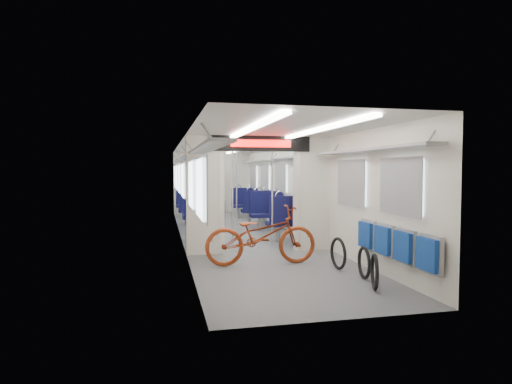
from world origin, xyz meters
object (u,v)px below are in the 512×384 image
at_px(seat_bay_near_right, 277,212).
at_px(seat_bay_far_left, 192,203).
at_px(bicycle, 261,235).
at_px(bike_hoop_c, 338,255).
at_px(bike_hoop_b, 364,264).
at_px(stanchion_near_right, 272,193).
at_px(seat_bay_near_left, 202,215).
at_px(stanchion_near_left, 233,192).
at_px(stanchion_far_left, 220,187).
at_px(flip_bench, 394,243).
at_px(bike_hoop_a, 375,273).
at_px(seat_bay_far_right, 251,203).
at_px(stanchion_far_right, 237,187).

xyz_separation_m(seat_bay_near_right, seat_bay_far_left, (-1.87, 3.62, -0.01)).
bearing_deg(seat_bay_near_right, bicycle, -109.98).
bearing_deg(bike_hoop_c, bike_hoop_b, -79.12).
xyz_separation_m(seat_bay_near_right, stanchion_near_right, (-0.53, -1.54, 0.58)).
bearing_deg(seat_bay_near_left, stanchion_near_right, -52.14).
distance_m(stanchion_near_left, stanchion_far_left, 2.69).
distance_m(flip_bench, seat_bay_near_left, 5.51).
xyz_separation_m(bike_hoop_a, seat_bay_far_right, (0.02, 8.27, 0.33)).
relative_size(flip_bench, seat_bay_far_right, 0.95).
bearing_deg(bicycle, stanchion_far_left, 1.72).
bearing_deg(stanchion_far_left, seat_bay_far_right, 54.30).
bearing_deg(seat_bay_near_left, stanchion_far_right, 56.62).
relative_size(bike_hoop_c, seat_bay_far_left, 0.24).
height_order(bicycle, stanchion_far_left, stanchion_far_left).
height_order(bicycle, stanchion_near_left, stanchion_near_left).
xyz_separation_m(bicycle, stanchion_far_right, (0.49, 5.21, 0.64)).
bearing_deg(stanchion_far_right, seat_bay_near_left, -123.38).
relative_size(seat_bay_far_left, stanchion_near_left, 0.97).
bearing_deg(seat_bay_far_right, seat_bay_far_left, 167.17).
xyz_separation_m(seat_bay_near_right, stanchion_far_right, (-0.69, 1.98, 0.58)).
bearing_deg(flip_bench, bike_hoop_a, -150.18).
distance_m(stanchion_near_right, stanchion_far_right, 3.52).
bearing_deg(flip_bench, bike_hoop_b, 134.73).
xyz_separation_m(seat_bay_far_right, stanchion_near_right, (-0.53, -4.73, 0.59)).
relative_size(bike_hoop_c, seat_bay_far_right, 0.24).
xyz_separation_m(seat_bay_near_left, seat_bay_far_left, (0.00, 3.44, 0.04)).
height_order(bike_hoop_b, seat_bay_far_right, seat_bay_far_right).
relative_size(bicycle, stanchion_far_left, 0.84).
relative_size(stanchion_near_right, stanchion_far_right, 1.00).
height_order(bike_hoop_c, stanchion_near_right, stanchion_near_right).
xyz_separation_m(flip_bench, bike_hoop_c, (-0.44, 0.97, -0.34)).
height_order(flip_bench, seat_bay_far_left, seat_bay_far_left).
bearing_deg(seat_bay_near_left, flip_bench, -65.44).
height_order(flip_bench, stanchion_near_left, stanchion_near_left).
bearing_deg(bike_hoop_a, seat_bay_far_left, 102.03).
relative_size(flip_bench, bike_hoop_a, 4.17).
bearing_deg(seat_bay_near_left, seat_bay_far_left, 90.00).
xyz_separation_m(bicycle, flip_bench, (1.59, -1.60, 0.07)).
relative_size(seat_bay_near_left, seat_bay_far_right, 0.87).
distance_m(bike_hoop_c, stanchion_near_left, 3.07).
height_order(flip_bench, seat_bay_near_left, seat_bay_near_left).
xyz_separation_m(bike_hoop_c, stanchion_far_left, (-1.23, 5.30, 0.91)).
bearing_deg(seat_bay_far_right, bike_hoop_c, -90.14).
distance_m(bicycle, seat_bay_far_left, 6.88).
relative_size(seat_bay_far_right, stanchion_far_right, 0.95).
relative_size(bike_hoop_a, stanchion_near_right, 0.22).
bearing_deg(bike_hoop_a, seat_bay_far_right, 89.88).
distance_m(bike_hoop_a, bike_hoop_c, 1.22).
height_order(stanchion_near_left, stanchion_far_left, same).
bearing_deg(seat_bay_far_right, stanchion_near_right, -96.40).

